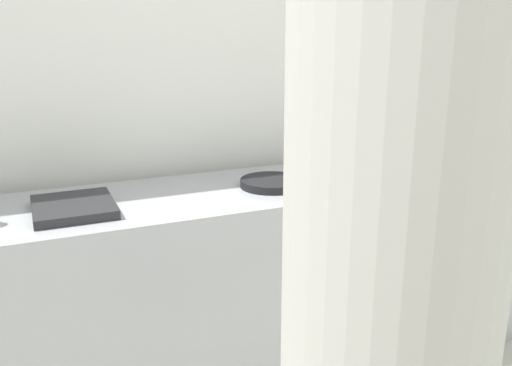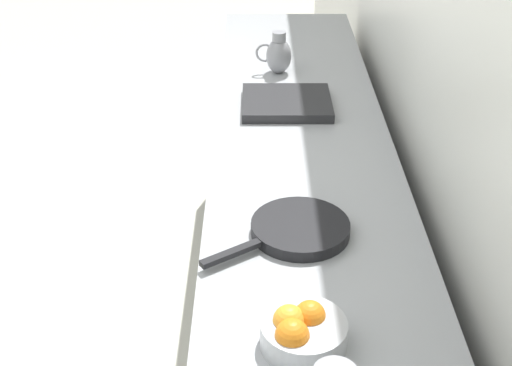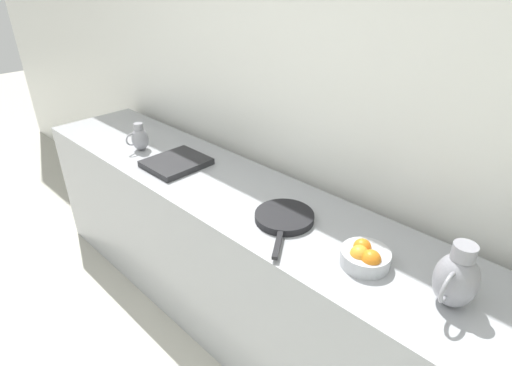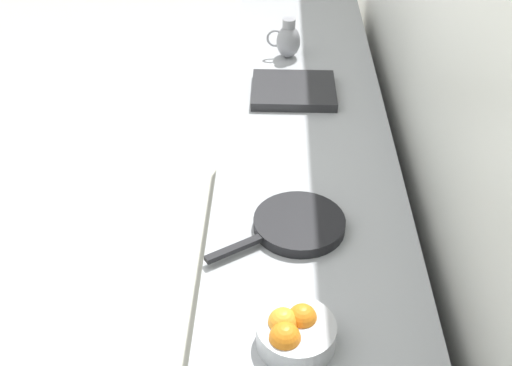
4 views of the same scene
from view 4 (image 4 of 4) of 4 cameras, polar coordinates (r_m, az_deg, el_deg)
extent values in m
cube|color=#9EA0A5|center=(2.49, 4.21, -7.48)|extent=(0.63, 3.39, 0.94)
cylinder|color=#ADAFB5|center=(1.60, 3.61, -13.39)|extent=(0.20, 0.20, 0.06)
sphere|color=orange|center=(1.55, 2.61, -13.77)|extent=(0.08, 0.08, 0.08)
sphere|color=orange|center=(1.58, 2.44, -12.43)|extent=(0.08, 0.08, 0.08)
sphere|color=orange|center=(1.60, 4.18, -12.01)|extent=(0.07, 0.07, 0.07)
ellipsoid|color=gray|center=(2.91, 2.93, 12.59)|extent=(0.11, 0.11, 0.15)
cylinder|color=gray|center=(2.88, 2.98, 14.14)|extent=(0.06, 0.06, 0.04)
torus|color=gray|center=(2.91, 1.76, 12.87)|extent=(0.08, 0.01, 0.08)
cube|color=#232326|center=(2.62, 3.40, 8.33)|extent=(0.34, 0.30, 0.04)
cylinder|color=black|center=(1.92, 3.91, -3.65)|extent=(0.28, 0.28, 0.03)
cube|color=black|center=(1.82, -2.02, -5.94)|extent=(0.16, 0.12, 0.02)
camera|label=1|loc=(3.24, -39.58, 18.87)|focal=38.49mm
camera|label=2|loc=(0.19, -121.95, -72.26)|focal=48.87mm
camera|label=3|loc=(1.25, -66.31, 6.10)|focal=28.66mm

